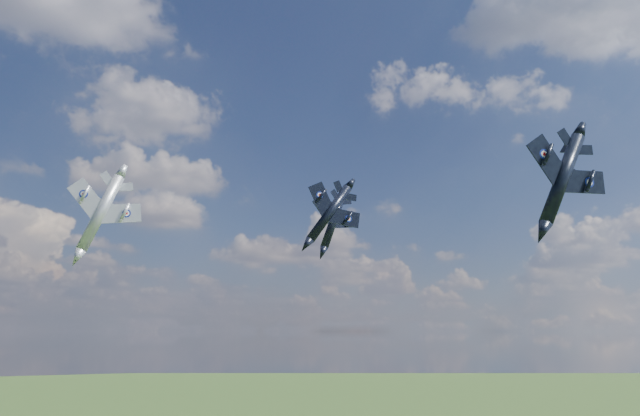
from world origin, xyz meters
name	(u,v)px	position (x,y,z in m)	size (l,w,h in m)	color
jet_lead_navy	(329,213)	(0.74, 7.36, 81.40)	(9.16, 12.77, 2.64)	black
jet_right_navy	(562,179)	(20.22, -14.89, 83.13)	(11.87, 16.55, 3.42)	black
jet_high_navy	(334,220)	(9.98, 25.34, 84.05)	(10.07, 14.04, 2.91)	black
jet_left_silver	(101,213)	(-26.93, 26.24, 82.58)	(11.76, 16.39, 3.39)	#AFB4BA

